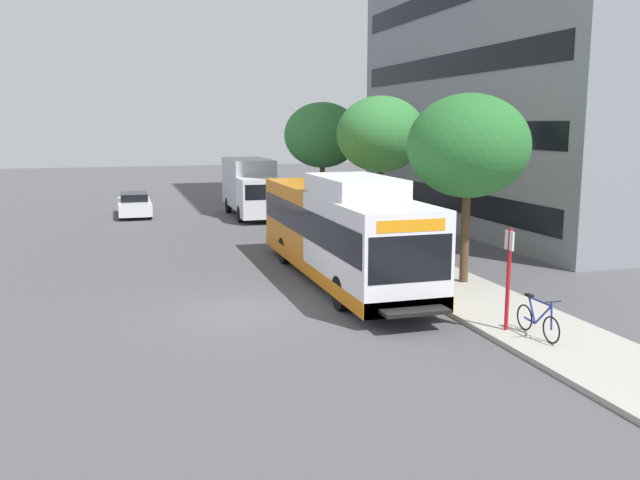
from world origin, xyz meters
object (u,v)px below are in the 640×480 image
at_px(bus_stop_sign_pole, 508,272).
at_px(street_tree_near_stop, 468,146).
at_px(transit_bus, 340,231).
at_px(street_tree_mid_block, 381,134).
at_px(parked_car_far_lane, 134,204).
at_px(box_truck_background, 251,186).
at_px(street_tree_far_block, 322,135).
at_px(bicycle_parked, 538,320).

bearing_deg(bus_stop_sign_pole, street_tree_near_stop, 72.92).
relative_size(transit_bus, street_tree_mid_block, 1.95).
height_order(street_tree_near_stop, parked_car_far_lane, street_tree_near_stop).
xyz_separation_m(transit_bus, parked_car_far_lane, (-6.24, 18.76, -1.04)).
bearing_deg(bus_stop_sign_pole, box_truck_background, 94.66).
distance_m(transit_bus, street_tree_far_block, 15.43).
xyz_separation_m(street_tree_mid_block, parked_car_far_lane, (-9.88, 13.24, -4.16)).
bearing_deg(bus_stop_sign_pole, parked_car_far_lane, 108.00).
bearing_deg(street_tree_near_stop, street_tree_far_block, 89.36).
relative_size(bus_stop_sign_pole, street_tree_near_stop, 0.43).
height_order(transit_bus, street_tree_near_stop, street_tree_near_stop).
distance_m(street_tree_far_block, box_truck_background, 5.05).
height_order(street_tree_far_block, parked_car_far_lane, street_tree_far_block).
height_order(bus_stop_sign_pole, street_tree_mid_block, street_tree_mid_block).
bearing_deg(transit_bus, street_tree_near_stop, -27.71).
xyz_separation_m(bus_stop_sign_pole, bicycle_parked, (0.44, -0.70, -1.09)).
xyz_separation_m(street_tree_near_stop, parked_car_far_lane, (-9.90, 20.67, -3.91)).
bearing_deg(street_tree_far_block, transit_bus, -104.68).
bearing_deg(transit_bus, bus_stop_sign_pole, -73.11).
height_order(transit_bus, street_tree_far_block, street_tree_far_block).
height_order(bus_stop_sign_pole, street_tree_near_stop, street_tree_near_stop).
relative_size(bicycle_parked, street_tree_near_stop, 0.29).
relative_size(parked_car_far_lane, box_truck_background, 0.64).
bearing_deg(bus_stop_sign_pole, street_tree_mid_block, 83.00).
distance_m(bus_stop_sign_pole, street_tree_far_block, 21.87).
xyz_separation_m(parked_car_far_lane, box_truck_background, (6.43, -2.14, 1.08)).
relative_size(bicycle_parked, street_tree_far_block, 0.28).
relative_size(transit_bus, street_tree_near_stop, 2.01).
bearing_deg(box_truck_background, transit_bus, -90.65).
xyz_separation_m(street_tree_near_stop, street_tree_far_block, (0.19, 16.57, 0.06)).
distance_m(bicycle_parked, box_truck_background, 24.40).
bearing_deg(parked_car_far_lane, box_truck_background, -18.41).
bearing_deg(transit_bus, parked_car_far_lane, 108.41).
height_order(bicycle_parked, street_tree_near_stop, street_tree_near_stop).
bearing_deg(bicycle_parked, transit_bus, 108.42).
relative_size(bus_stop_sign_pole, street_tree_mid_block, 0.41).
relative_size(bicycle_parked, street_tree_mid_block, 0.28).
bearing_deg(street_tree_mid_block, bus_stop_sign_pole, -97.00).
height_order(transit_bus, bicycle_parked, transit_bus).
height_order(bicycle_parked, parked_car_far_lane, parked_car_far_lane).
height_order(street_tree_near_stop, street_tree_mid_block, street_tree_mid_block).
distance_m(street_tree_near_stop, parked_car_far_lane, 23.25).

